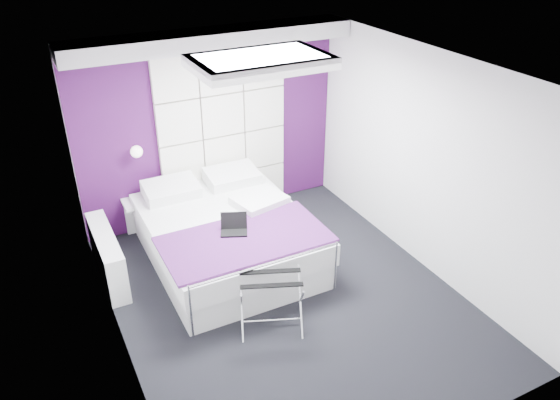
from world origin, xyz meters
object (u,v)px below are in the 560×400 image
(luggage_rack, at_px, (271,302))
(laptop, at_px, (233,227))
(radiator, at_px, (107,256))
(nightstand, at_px, (140,202))
(bed, at_px, (227,236))
(wall_lamp, at_px, (136,150))

(luggage_rack, relative_size, laptop, 2.11)
(radiator, relative_size, luggage_rack, 1.91)
(luggage_rack, bearing_deg, nightstand, 129.67)
(bed, xyz_separation_m, nightstand, (-0.80, 1.00, 0.18))
(nightstand, height_order, luggage_rack, luggage_rack)
(wall_lamp, bearing_deg, laptop, -64.18)
(bed, xyz_separation_m, laptop, (-0.06, -0.38, 0.36))
(wall_lamp, xyz_separation_m, laptop, (0.69, -1.42, -0.53))
(bed, distance_m, nightstand, 1.29)
(bed, relative_size, luggage_rack, 3.59)
(wall_lamp, xyz_separation_m, radiator, (-0.64, -0.76, -0.92))
(wall_lamp, relative_size, laptop, 0.50)
(luggage_rack, bearing_deg, laptop, 112.60)
(wall_lamp, height_order, laptop, wall_lamp)
(wall_lamp, xyz_separation_m, bed, (0.75, -1.04, -0.89))
(radiator, xyz_separation_m, bed, (1.39, -0.28, 0.03))
(nightstand, relative_size, luggage_rack, 0.67)
(bed, height_order, luggage_rack, bed)
(radiator, xyz_separation_m, nightstand, (0.59, 0.72, 0.22))
(wall_lamp, bearing_deg, luggage_rack, -73.80)
(radiator, bearing_deg, nightstand, 50.55)
(bed, relative_size, nightstand, 5.33)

